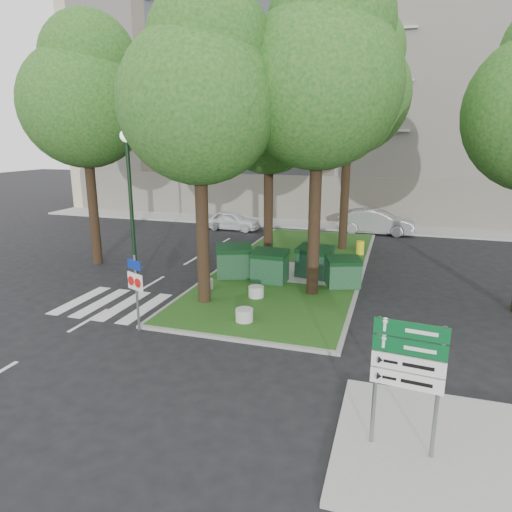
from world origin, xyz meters
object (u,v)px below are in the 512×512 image
at_px(tree_median_near_right, 322,68).
at_px(tree_median_far, 352,83).
at_px(bollard_left, 206,284).
at_px(tree_median_near_left, 201,87).
at_px(tree_median_mid, 271,109).
at_px(bollard_right, 244,315).
at_px(tree_street_left, 85,92).
at_px(dumpster_c, 314,262).
at_px(dumpster_a, 234,261).
at_px(litter_bin, 360,248).
at_px(dumpster_b, 270,266).
at_px(car_white, 232,220).
at_px(dumpster_d, 343,272).
at_px(bollard_mid, 256,292).
at_px(street_lamp, 130,189).
at_px(directional_sign, 408,367).
at_px(traffic_sign_pole, 136,283).
at_px(car_silver, 377,222).

relative_size(tree_median_near_right, tree_median_far, 0.96).
bearing_deg(bollard_left, tree_median_near_left, -65.20).
bearing_deg(tree_median_mid, tree_median_far, 43.15).
relative_size(tree_median_near_right, bollard_right, 20.58).
bearing_deg(tree_street_left, dumpster_c, 2.84).
bearing_deg(tree_street_left, dumpster_a, -3.81).
distance_m(dumpster_a, dumpster_c, 3.34).
xyz_separation_m(bollard_right, litter_bin, (2.75, 9.80, 0.14)).
distance_m(tree_median_far, dumpster_c, 9.37).
relative_size(dumpster_b, car_white, 0.41).
relative_size(dumpster_d, bollard_right, 2.71).
bearing_deg(tree_median_near_left, bollard_mid, 29.80).
distance_m(tree_median_mid, car_white, 10.05).
distance_m(bollard_right, street_lamp, 7.18).
bearing_deg(tree_median_mid, street_lamp, -129.93).
bearing_deg(litter_bin, car_white, 151.92).
distance_m(tree_median_near_right, directional_sign, 10.82).
xyz_separation_m(tree_median_near_left, litter_bin, (4.61, 8.42, -6.86)).
xyz_separation_m(dumpster_b, traffic_sign_pole, (-2.60, -5.61, 0.78)).
xyz_separation_m(tree_street_left, bollard_left, (6.44, -2.28, -7.35)).
distance_m(tree_street_left, traffic_sign_pole, 10.57).
relative_size(bollard_mid, street_lamp, 0.09).
bearing_deg(bollard_left, street_lamp, 176.70).
relative_size(tree_median_near_right, bollard_left, 22.00).
xyz_separation_m(tree_median_near_left, bollard_right, (1.86, -1.37, -7.00)).
bearing_deg(car_silver, dumpster_c, 173.32).
xyz_separation_m(bollard_mid, traffic_sign_pole, (-2.63, -3.66, 1.22)).
height_order(tree_median_mid, dumpster_a, tree_median_mid).
relative_size(dumpster_a, car_silver, 0.39).
height_order(dumpster_d, street_lamp, street_lamp).
height_order(bollard_right, street_lamp, street_lamp).
bearing_deg(tree_median_mid, tree_median_near_right, -56.31).
height_order(tree_median_mid, traffic_sign_pole, tree_median_mid).
xyz_separation_m(bollard_right, car_silver, (3.20, 15.86, 0.43)).
height_order(dumpster_a, car_silver, same).
xyz_separation_m(dumpster_a, bollard_right, (1.95, -4.42, -0.46)).
xyz_separation_m(dumpster_d, car_silver, (0.65, 11.41, 0.06)).
distance_m(dumpster_b, directional_sign, 10.54).
xyz_separation_m(dumpster_d, directional_sign, (2.22, -9.40, 1.12)).
distance_m(street_lamp, traffic_sign_pole, 5.46).
bearing_deg(bollard_left, bollard_mid, -8.97).
distance_m(tree_median_near_right, street_lamp, 8.40).
distance_m(dumpster_b, dumpster_c, 1.98).
height_order(tree_street_left, dumpster_c, tree_street_left).
bearing_deg(car_white, tree_median_near_right, -144.10).
xyz_separation_m(dumpster_a, litter_bin, (4.70, 5.38, -0.32)).
bearing_deg(tree_median_near_right, directional_sign, -69.40).
bearing_deg(traffic_sign_pole, tree_median_mid, 104.36).
distance_m(tree_median_near_right, bollard_right, 8.54).
height_order(litter_bin, street_lamp, street_lamp).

